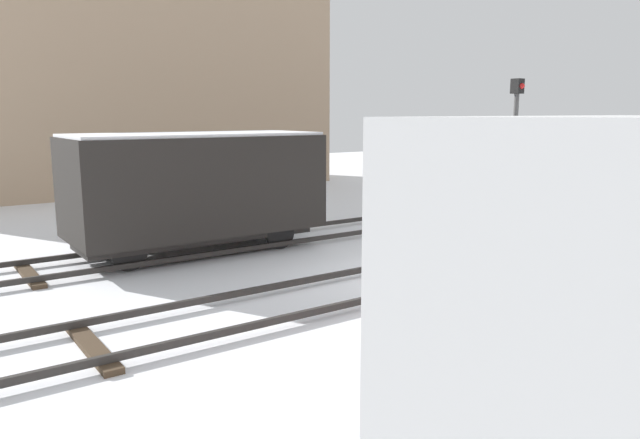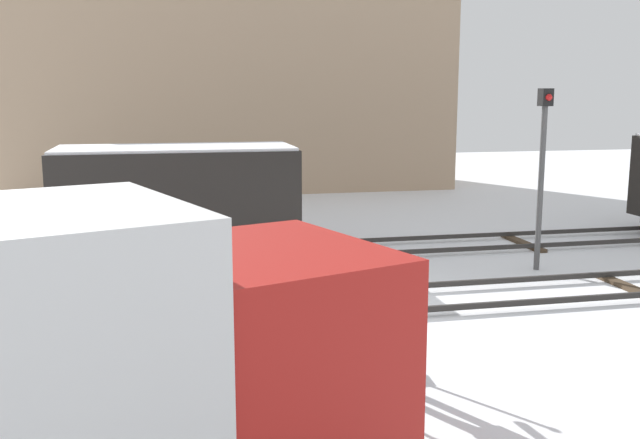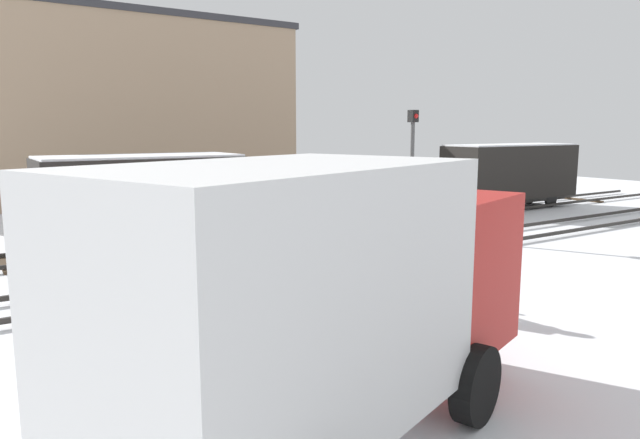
# 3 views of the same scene
# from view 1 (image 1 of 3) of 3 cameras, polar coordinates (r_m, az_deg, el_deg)

# --- Properties ---
(ground_plane) EXTENTS (60.00, 60.00, 0.00)m
(ground_plane) POSITION_cam_1_polar(r_m,az_deg,el_deg) (11.18, 9.73, -5.51)
(ground_plane) COLOR white
(track_main_line) EXTENTS (44.00, 1.94, 0.18)m
(track_main_line) POSITION_cam_1_polar(r_m,az_deg,el_deg) (11.15, 9.75, -4.96)
(track_main_line) COLOR #2D2B28
(track_main_line) RESTS_ON ground_plane
(track_siding_near) EXTENTS (44.00, 1.94, 0.18)m
(track_siding_near) POSITION_cam_1_polar(r_m,az_deg,el_deg) (14.37, -2.26, -1.45)
(track_siding_near) COLOR #2D2B28
(track_siding_near) RESTS_ON ground_plane
(switch_lever_frame) EXTENTS (1.59, 0.44, 1.45)m
(switch_lever_frame) POSITION_cam_1_polar(r_m,az_deg,el_deg) (9.10, 19.90, -7.95)
(switch_lever_frame) COLOR black
(switch_lever_frame) RESTS_ON ground_plane
(rail_worker) EXTENTS (0.56, 0.70, 1.81)m
(rail_worker) POSITION_cam_1_polar(r_m,az_deg,el_deg) (8.90, 25.66, -3.56)
(rail_worker) COLOR #111831
(rail_worker) RESTS_ON ground_plane
(signal_post) EXTENTS (0.24, 0.32, 3.81)m
(signal_post) POSITION_cam_1_polar(r_m,az_deg,el_deg) (15.74, 18.01, 7.24)
(signal_post) COLOR #4C4C4C
(signal_post) RESTS_ON ground_plane
(apartment_building) EXTENTS (16.82, 5.40, 8.42)m
(apartment_building) POSITION_cam_1_polar(r_m,az_deg,el_deg) (25.56, -18.28, 12.30)
(apartment_building) COLOR tan
(apartment_building) RESTS_ON ground_plane
(freight_car_far_end) EXTENTS (6.09, 2.05, 2.66)m
(freight_car_far_end) POSITION_cam_1_polar(r_m,az_deg,el_deg) (23.39, 24.37, 5.54)
(freight_car_far_end) COLOR #2D2B28
(freight_car_far_end) RESTS_ON ground_plane
(freight_car_mid_siding) EXTENTS (5.19, 2.28, 2.57)m
(freight_car_mid_siding) POSITION_cam_1_polar(r_m,az_deg,el_deg) (12.97, -11.70, 3.17)
(freight_car_mid_siding) COLOR #2D2B28
(freight_car_mid_siding) RESTS_ON ground_plane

